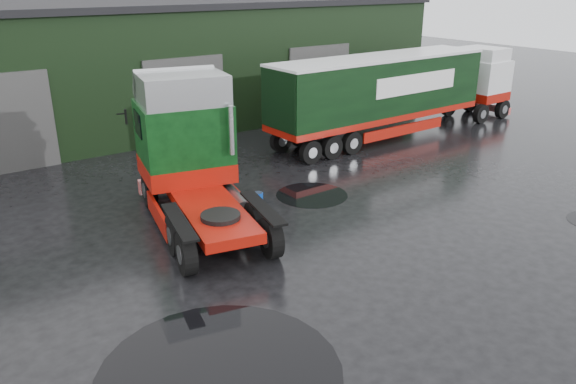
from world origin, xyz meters
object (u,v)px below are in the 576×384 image
(hero_tractor, at_px, (201,159))
(lorry_right, at_px, (379,98))
(tree_back_b, at_px, (188,29))
(warehouse, at_px, (136,61))
(wash_bucket, at_px, (258,197))

(hero_tractor, bearing_deg, lorry_right, 32.66)
(tree_back_b, bearing_deg, lorry_right, -90.75)
(hero_tractor, bearing_deg, tree_back_b, 76.46)
(warehouse, height_order, hero_tractor, warehouse)
(hero_tractor, height_order, wash_bucket, hero_tractor)
(lorry_right, height_order, wash_bucket, lorry_right)
(warehouse, relative_size, hero_tractor, 4.32)
(hero_tractor, bearing_deg, warehouse, 87.17)
(warehouse, distance_m, lorry_right, 13.49)
(wash_bucket, xyz_separation_m, tree_back_b, (9.40, 24.54, 3.59))
(warehouse, distance_m, tree_back_b, 12.82)
(lorry_right, bearing_deg, warehouse, -146.25)
(hero_tractor, xyz_separation_m, lorry_right, (11.74, 4.50, -0.31))
(warehouse, relative_size, tree_back_b, 4.32)
(wash_bucket, relative_size, tree_back_b, 0.05)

